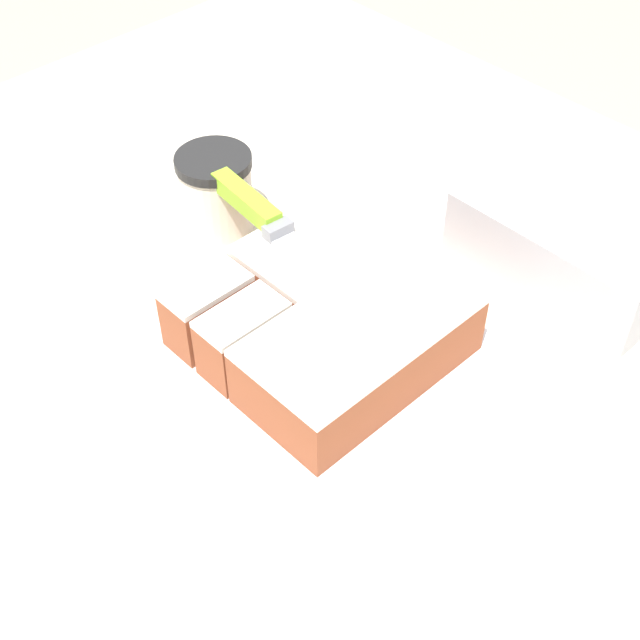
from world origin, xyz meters
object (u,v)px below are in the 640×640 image
at_px(coffee_cup, 216,191).
at_px(storage_box, 578,238).
at_px(knife, 269,221).
at_px(cake, 323,320).
at_px(cake_board, 320,347).

xyz_separation_m(coffee_cup, storage_box, (0.35, 0.25, -0.01)).
xyz_separation_m(knife, coffee_cup, (-0.12, 0.02, -0.04)).
relative_size(knife, coffee_cup, 3.17).
bearing_deg(cake, storage_box, 71.08).
bearing_deg(storage_box, coffee_cup, -144.12).
bearing_deg(cake, coffee_cup, 167.39).
relative_size(cake, coffee_cup, 2.45).
height_order(cake_board, knife, knife).
distance_m(knife, coffee_cup, 0.13).
xyz_separation_m(cake_board, storage_box, (0.11, 0.31, 0.04)).
xyz_separation_m(cake_board, coffee_cup, (-0.24, 0.06, 0.05)).
height_order(cake, coffee_cup, coffee_cup).
bearing_deg(cake_board, cake, 43.33).
bearing_deg(coffee_cup, cake, -12.61).
bearing_deg(cake_board, coffee_cup, 166.77).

